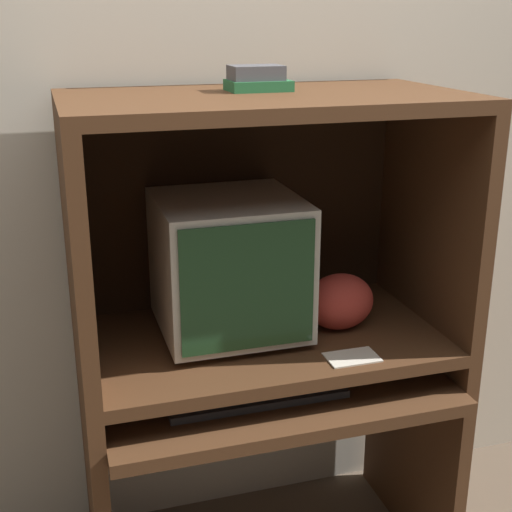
% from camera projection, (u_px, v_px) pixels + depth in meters
% --- Properties ---
extents(wall_back, '(6.00, 0.06, 2.60)m').
position_uv_depth(wall_back, '(231.00, 128.00, 2.15)').
color(wall_back, beige).
rests_on(wall_back, ground_plane).
extents(desk_base, '(1.03, 0.63, 0.66)m').
position_uv_depth(desk_base, '(270.00, 450.00, 2.07)').
color(desk_base, '#4C2D19').
rests_on(desk_base, ground_plane).
extents(desk_monitor_shelf, '(1.03, 0.58, 0.11)m').
position_uv_depth(desk_monitor_shelf, '(265.00, 342.00, 2.01)').
color(desk_monitor_shelf, '#4C2D19').
rests_on(desk_monitor_shelf, desk_base).
extents(hutch_upper, '(1.03, 0.58, 0.66)m').
position_uv_depth(hutch_upper, '(262.00, 178.00, 1.89)').
color(hutch_upper, '#4C2D19').
rests_on(hutch_upper, desk_monitor_shelf).
extents(crt_monitor, '(0.38, 0.39, 0.39)m').
position_uv_depth(crt_monitor, '(229.00, 265.00, 1.95)').
color(crt_monitor, beige).
rests_on(crt_monitor, desk_monitor_shelf).
extents(keyboard, '(0.48, 0.16, 0.03)m').
position_uv_depth(keyboard, '(255.00, 392.00, 1.89)').
color(keyboard, '#2D2D30').
rests_on(keyboard, desk_base).
extents(mouse, '(0.07, 0.05, 0.03)m').
position_uv_depth(mouse, '(360.00, 375.00, 1.97)').
color(mouse, black).
rests_on(mouse, desk_base).
extents(snack_bag, '(0.20, 0.15, 0.16)m').
position_uv_depth(snack_bag, '(340.00, 301.00, 2.02)').
color(snack_bag, '#BC382D').
rests_on(snack_bag, desk_monitor_shelf).
extents(book_stack, '(0.16, 0.11, 0.06)m').
position_uv_depth(book_stack, '(257.00, 79.00, 1.84)').
color(book_stack, '#236638').
rests_on(book_stack, hutch_upper).
extents(paper_card, '(0.14, 0.09, 0.00)m').
position_uv_depth(paper_card, '(352.00, 357.00, 1.86)').
color(paper_card, beige).
rests_on(paper_card, desk_monitor_shelf).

